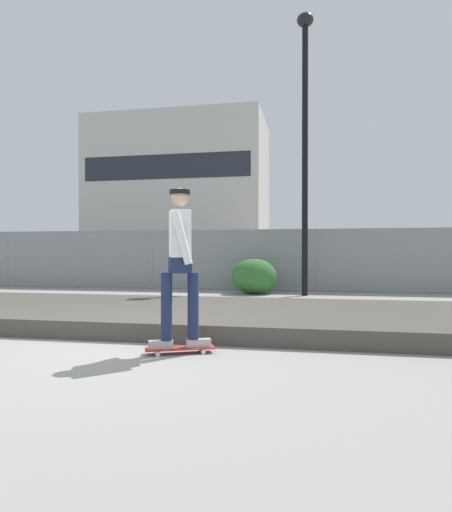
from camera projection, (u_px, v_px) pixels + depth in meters
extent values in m
plane|color=gray|center=(111.00, 348.00, 5.40)|extent=(120.00, 120.00, 0.00)
cube|color=#4C473F|center=(167.00, 314.00, 7.49)|extent=(17.47, 3.53, 0.25)
cube|color=#B22D2D|center=(180.00, 348.00, 5.13)|extent=(0.81, 0.50, 0.02)
cylinder|color=silver|center=(201.00, 348.00, 5.27)|extent=(0.06, 0.05, 0.05)
cylinder|color=silver|center=(203.00, 352.00, 5.09)|extent=(0.06, 0.05, 0.05)
cylinder|color=silver|center=(157.00, 351.00, 5.16)|extent=(0.06, 0.05, 0.05)
cylinder|color=silver|center=(158.00, 354.00, 4.99)|extent=(0.06, 0.05, 0.05)
cube|color=#99999E|center=(202.00, 348.00, 5.18)|extent=(0.10, 0.15, 0.01)
cube|color=#99999E|center=(157.00, 350.00, 5.07)|extent=(0.10, 0.15, 0.01)
cube|color=#B2ADA8|center=(199.00, 343.00, 5.17)|extent=(0.30, 0.20, 0.09)
cube|color=#B2ADA8|center=(161.00, 344.00, 5.08)|extent=(0.30, 0.20, 0.09)
cylinder|color=#1E284C|center=(193.00, 306.00, 5.16)|extent=(0.13, 0.13, 0.78)
cylinder|color=#1E284C|center=(167.00, 307.00, 5.09)|extent=(0.13, 0.13, 0.78)
cube|color=#1E284C|center=(180.00, 265.00, 5.12)|extent=(0.35, 0.41, 0.18)
cube|color=white|center=(180.00, 234.00, 5.11)|extent=(0.35, 0.44, 0.54)
cylinder|color=white|center=(178.00, 240.00, 5.35)|extent=(0.25, 0.17, 0.58)
cylinder|color=white|center=(182.00, 238.00, 4.88)|extent=(0.25, 0.17, 0.58)
sphere|color=tan|center=(180.00, 197.00, 5.11)|extent=(0.21, 0.21, 0.21)
cylinder|color=black|center=(180.00, 192.00, 5.11)|extent=(0.24, 0.24, 0.05)
cylinder|color=gray|center=(7.00, 259.00, 14.88)|extent=(0.06, 0.06, 1.85)
cylinder|color=gray|center=(151.00, 260.00, 13.90)|extent=(0.06, 0.06, 1.85)
cylinder|color=gray|center=(317.00, 260.00, 12.92)|extent=(0.06, 0.06, 1.85)
cylinder|color=gray|center=(231.00, 231.00, 13.40)|extent=(25.58, 0.04, 0.04)
cylinder|color=gray|center=(231.00, 257.00, 13.41)|extent=(25.58, 0.04, 0.04)
cylinder|color=gray|center=(231.00, 289.00, 13.42)|extent=(25.58, 0.04, 0.04)
cube|color=gray|center=(231.00, 260.00, 13.41)|extent=(25.58, 0.01, 1.85)
cylinder|color=black|center=(305.00, 162.00, 11.82)|extent=(0.16, 0.16, 7.18)
ellipsoid|color=black|center=(305.00, 20.00, 11.78)|extent=(0.44, 0.44, 0.36)
cube|color=silver|center=(150.00, 266.00, 16.14)|extent=(4.47, 1.98, 0.70)
cube|color=#23282D|center=(145.00, 247.00, 16.18)|extent=(2.26, 1.69, 0.64)
cylinder|color=black|center=(193.00, 274.00, 16.65)|extent=(0.65, 0.27, 0.64)
cylinder|color=black|center=(178.00, 277.00, 14.99)|extent=(0.65, 0.27, 0.64)
cylinder|color=black|center=(127.00, 274.00, 17.29)|extent=(0.65, 0.27, 0.64)
cylinder|color=black|center=(105.00, 276.00, 15.63)|extent=(0.65, 0.27, 0.64)
cube|color=#B2AFA8|center=(180.00, 192.00, 50.29)|extent=(19.20, 10.57, 15.88)
cube|color=#1E232B|center=(165.00, 167.00, 45.07)|extent=(17.67, 0.04, 2.50)
ellipsoid|color=#336B2D|center=(254.00, 276.00, 12.36)|extent=(1.27, 1.04, 0.98)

